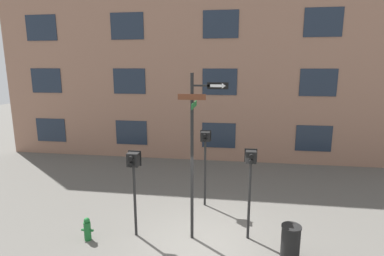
{
  "coord_description": "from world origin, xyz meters",
  "views": [
    {
      "loc": [
        0.8,
        -7.61,
        4.96
      ],
      "look_at": [
        -0.34,
        0.33,
        3.31
      ],
      "focal_mm": 28.0,
      "sensor_mm": 36.0,
      "label": 1
    }
  ],
  "objects_px": {
    "fire_hydrant": "(87,229)",
    "trash_bin": "(291,242)",
    "street_sign_pole": "(195,146)",
    "pedestrian_signal_left": "(134,170)",
    "pedestrian_signal_right": "(250,171)",
    "pedestrian_signal_across": "(205,148)"
  },
  "relations": [
    {
      "from": "street_sign_pole",
      "to": "pedestrian_signal_right",
      "type": "height_order",
      "value": "street_sign_pole"
    },
    {
      "from": "pedestrian_signal_right",
      "to": "trash_bin",
      "type": "height_order",
      "value": "pedestrian_signal_right"
    },
    {
      "from": "pedestrian_signal_left",
      "to": "fire_hydrant",
      "type": "distance_m",
      "value": 2.19
    },
    {
      "from": "pedestrian_signal_right",
      "to": "pedestrian_signal_across",
      "type": "height_order",
      "value": "pedestrian_signal_across"
    },
    {
      "from": "pedestrian_signal_left",
      "to": "street_sign_pole",
      "type": "bearing_deg",
      "value": 3.23
    },
    {
      "from": "fire_hydrant",
      "to": "trash_bin",
      "type": "relative_size",
      "value": 0.77
    },
    {
      "from": "fire_hydrant",
      "to": "trash_bin",
      "type": "height_order",
      "value": "trash_bin"
    },
    {
      "from": "street_sign_pole",
      "to": "trash_bin",
      "type": "relative_size",
      "value": 5.29
    },
    {
      "from": "pedestrian_signal_left",
      "to": "fire_hydrant",
      "type": "bearing_deg",
      "value": -161.16
    },
    {
      "from": "street_sign_pole",
      "to": "pedestrian_signal_left",
      "type": "distance_m",
      "value": 1.92
    },
    {
      "from": "pedestrian_signal_left",
      "to": "fire_hydrant",
      "type": "relative_size",
      "value": 3.71
    },
    {
      "from": "street_sign_pole",
      "to": "fire_hydrant",
      "type": "bearing_deg",
      "value": -169.91
    },
    {
      "from": "trash_bin",
      "to": "pedestrian_signal_across",
      "type": "bearing_deg",
      "value": 132.78
    },
    {
      "from": "pedestrian_signal_left",
      "to": "pedestrian_signal_right",
      "type": "distance_m",
      "value": 3.33
    },
    {
      "from": "pedestrian_signal_left",
      "to": "fire_hydrant",
      "type": "xyz_separation_m",
      "value": [
        -1.31,
        -0.45,
        -1.7
      ]
    },
    {
      "from": "pedestrian_signal_left",
      "to": "pedestrian_signal_across",
      "type": "xyz_separation_m",
      "value": [
        1.84,
        2.28,
        0.1
      ]
    },
    {
      "from": "pedestrian_signal_across",
      "to": "trash_bin",
      "type": "height_order",
      "value": "pedestrian_signal_across"
    },
    {
      "from": "trash_bin",
      "to": "pedestrian_signal_right",
      "type": "bearing_deg",
      "value": 144.16
    },
    {
      "from": "pedestrian_signal_right",
      "to": "trash_bin",
      "type": "distance_m",
      "value": 2.08
    },
    {
      "from": "street_sign_pole",
      "to": "pedestrian_signal_right",
      "type": "xyz_separation_m",
      "value": [
        1.55,
        0.21,
        -0.74
      ]
    },
    {
      "from": "street_sign_pole",
      "to": "fire_hydrant",
      "type": "relative_size",
      "value": 6.88
    },
    {
      "from": "trash_bin",
      "to": "street_sign_pole",
      "type": "bearing_deg",
      "value": 167.96
    }
  ]
}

